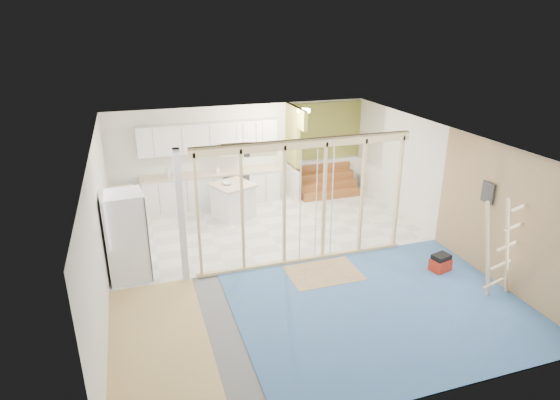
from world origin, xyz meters
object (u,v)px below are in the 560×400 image
object	(u,v)px
island	(233,201)
toolbox	(440,263)
fridge	(127,236)
ladder	(500,248)

from	to	relation	value
island	toolbox	world-z (taller)	island
island	toolbox	xyz separation A→B (m)	(3.30, -3.91, -0.28)
fridge	ladder	distance (m)	6.74
fridge	toolbox	distance (m)	6.11
island	ladder	world-z (taller)	ladder
toolbox	ladder	bearing A→B (deg)	-86.49
toolbox	ladder	xyz separation A→B (m)	(0.33, -1.06, 0.79)
island	toolbox	size ratio (longest dim) A/B	2.76
fridge	ladder	world-z (taller)	ladder
fridge	island	world-z (taller)	fridge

